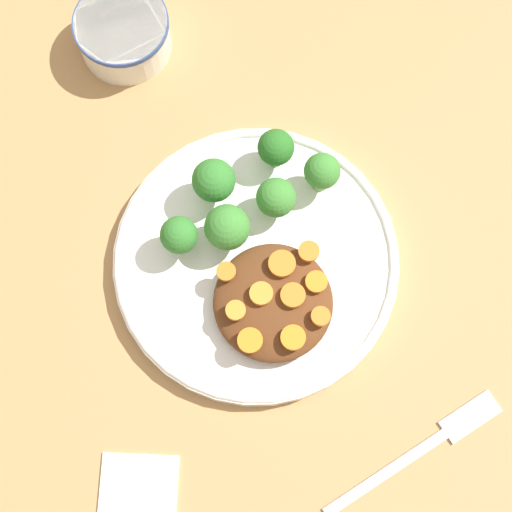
% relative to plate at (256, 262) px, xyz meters
% --- Properties ---
extents(ground_plane, '(4.00, 4.00, 0.00)m').
position_rel_plate_xyz_m(ground_plane, '(0.00, 0.00, -0.01)').
color(ground_plane, tan).
extents(plate, '(0.28, 0.28, 0.02)m').
position_rel_plate_xyz_m(plate, '(0.00, 0.00, 0.00)').
color(plate, white).
rests_on(plate, ground_plane).
extents(dip_bowl, '(0.10, 0.10, 0.05)m').
position_rel_plate_xyz_m(dip_bowl, '(-0.26, -0.11, 0.01)').
color(dip_bowl, white).
rests_on(dip_bowl, ground_plane).
extents(stew_mound, '(0.11, 0.11, 0.03)m').
position_rel_plate_xyz_m(stew_mound, '(0.05, 0.01, 0.02)').
color(stew_mound, '#5B3319').
rests_on(stew_mound, plate).
extents(broccoli_floret_0, '(0.04, 0.04, 0.06)m').
position_rel_plate_xyz_m(broccoli_floret_0, '(-0.07, -0.03, 0.04)').
color(broccoli_floret_0, '#7FA85B').
rests_on(broccoli_floret_0, plate).
extents(broccoli_floret_1, '(0.04, 0.04, 0.05)m').
position_rel_plate_xyz_m(broccoli_floret_1, '(-0.05, 0.03, 0.04)').
color(broccoli_floret_1, '#7FA85B').
rests_on(broccoli_floret_1, plate).
extents(broccoli_floret_2, '(0.04, 0.04, 0.05)m').
position_rel_plate_xyz_m(broccoli_floret_2, '(-0.02, -0.07, 0.04)').
color(broccoli_floret_2, '#7FA85B').
rests_on(broccoli_floret_2, plate).
extents(broccoli_floret_3, '(0.04, 0.04, 0.05)m').
position_rel_plate_xyz_m(broccoli_floret_3, '(-0.07, 0.07, 0.04)').
color(broccoli_floret_3, '#7FA85B').
rests_on(broccoli_floret_3, plate).
extents(broccoli_floret_4, '(0.04, 0.04, 0.06)m').
position_rel_plate_xyz_m(broccoli_floret_4, '(-0.03, -0.02, 0.04)').
color(broccoli_floret_4, '#7FA85B').
rests_on(broccoli_floret_4, plate).
extents(broccoli_floret_5, '(0.04, 0.04, 0.05)m').
position_rel_plate_xyz_m(broccoli_floret_5, '(-0.10, 0.03, 0.04)').
color(broccoli_floret_5, '#759E51').
rests_on(broccoli_floret_5, plate).
extents(carrot_slice_0, '(0.02, 0.02, 0.00)m').
position_rel_plate_xyz_m(carrot_slice_0, '(0.02, -0.03, 0.04)').
color(carrot_slice_0, orange).
rests_on(carrot_slice_0, stew_mound).
extents(carrot_slice_1, '(0.02, 0.02, 0.01)m').
position_rel_plate_xyz_m(carrot_slice_1, '(0.05, 0.03, 0.04)').
color(carrot_slice_1, orange).
rests_on(carrot_slice_1, stew_mound).
extents(carrot_slice_2, '(0.02, 0.02, 0.00)m').
position_rel_plate_xyz_m(carrot_slice_2, '(0.08, -0.02, 0.04)').
color(carrot_slice_2, orange).
rests_on(carrot_slice_2, stew_mound).
extents(carrot_slice_3, '(0.02, 0.02, 0.01)m').
position_rel_plate_xyz_m(carrot_slice_3, '(0.07, 0.05, 0.04)').
color(carrot_slice_3, orange).
rests_on(carrot_slice_3, stew_mound).
extents(carrot_slice_4, '(0.02, 0.02, 0.01)m').
position_rel_plate_xyz_m(carrot_slice_4, '(0.08, 0.02, 0.04)').
color(carrot_slice_4, orange).
rests_on(carrot_slice_4, stew_mound).
extents(carrot_slice_5, '(0.02, 0.02, 0.01)m').
position_rel_plate_xyz_m(carrot_slice_5, '(0.04, 0.00, 0.04)').
color(carrot_slice_5, orange).
rests_on(carrot_slice_5, stew_mound).
extents(carrot_slice_6, '(0.03, 0.03, 0.01)m').
position_rel_plate_xyz_m(carrot_slice_6, '(0.01, 0.02, 0.04)').
color(carrot_slice_6, orange).
rests_on(carrot_slice_6, stew_mound).
extents(carrot_slice_7, '(0.02, 0.02, 0.00)m').
position_rel_plate_xyz_m(carrot_slice_7, '(0.01, 0.05, 0.04)').
color(carrot_slice_7, orange).
rests_on(carrot_slice_7, stew_mound).
extents(carrot_slice_8, '(0.02, 0.02, 0.01)m').
position_rel_plate_xyz_m(carrot_slice_8, '(0.05, -0.03, 0.04)').
color(carrot_slice_8, orange).
rests_on(carrot_slice_8, stew_mound).
extents(carrot_slice_9, '(0.02, 0.02, 0.00)m').
position_rel_plate_xyz_m(carrot_slice_9, '(0.04, 0.05, 0.04)').
color(carrot_slice_9, orange).
rests_on(carrot_slice_9, stew_mound).
extents(fork, '(0.10, 0.18, 0.01)m').
position_rel_plate_xyz_m(fork, '(0.19, 0.14, -0.01)').
color(fork, '#B7B7B7').
rests_on(fork, ground_plane).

